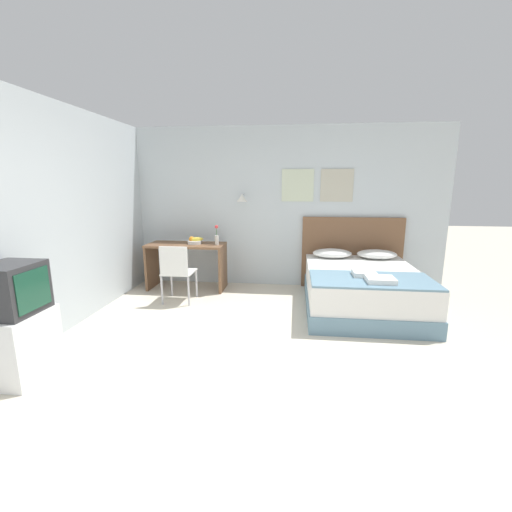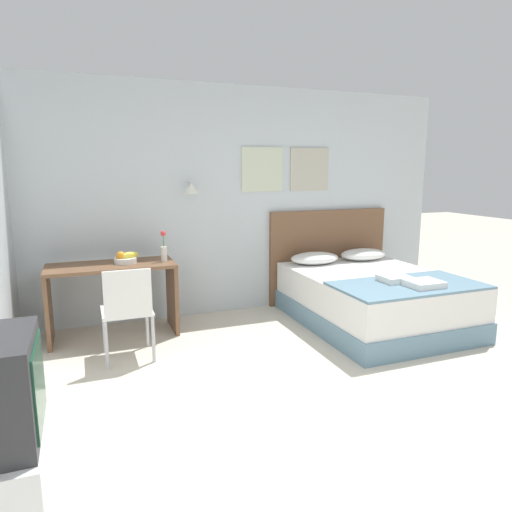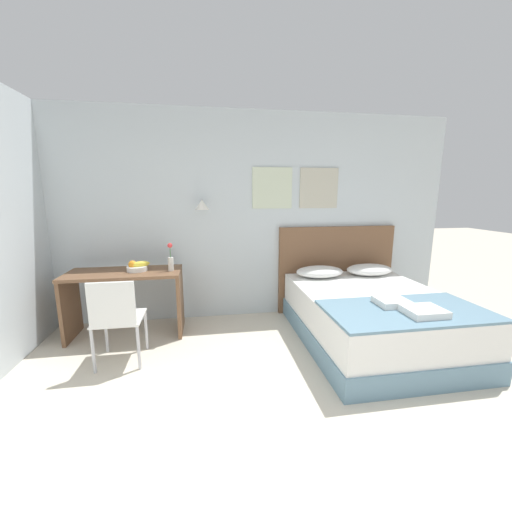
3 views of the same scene
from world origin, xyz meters
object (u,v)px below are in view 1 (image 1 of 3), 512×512
object	(u,v)px
bed	(361,289)
throw_blanket	(372,280)
desk_chair	(177,269)
tv_stand	(20,345)
headboard	(351,253)
pillow_right	(377,254)
flower_vase	(217,237)
television	(11,289)
pillow_left	(332,253)
folded_towel_mid_bed	(381,280)
folded_towel_near_foot	(364,273)
fruit_bowl	(195,241)
desk	(187,257)

from	to	relation	value
bed	throw_blanket	bearing A→B (deg)	-90.00
desk_chair	tv_stand	xyz separation A→B (m)	(-0.75, -2.07, -0.21)
tv_stand	bed	bearing A→B (deg)	32.20
bed	headboard	world-z (taller)	headboard
pillow_right	flower_vase	world-z (taller)	flower_vase
bed	television	size ratio (longest dim) A/B	4.13
throw_blanket	pillow_left	bearing A→B (deg)	104.94
pillow_right	desk_chair	bearing A→B (deg)	-164.93
pillow_right	folded_towel_mid_bed	size ratio (longest dim) A/B	1.89
throw_blanket	tv_stand	distance (m)	3.75
tv_stand	television	size ratio (longest dim) A/B	1.29
tv_stand	headboard	bearing A→B (deg)	42.82
desk_chair	folded_towel_near_foot	bearing A→B (deg)	-7.88
flower_vase	pillow_right	bearing A→B (deg)	3.07
folded_towel_near_foot	flower_vase	distance (m)	2.38
folded_towel_near_foot	desk_chair	bearing A→B (deg)	172.12
bed	fruit_bowl	world-z (taller)	fruit_bowl
folded_towel_mid_bed	tv_stand	size ratio (longest dim) A/B	0.53
pillow_right	desk	size ratio (longest dim) A/B	0.49
bed	desk_chair	distance (m)	2.65
pillow_right	folded_towel_near_foot	xyz separation A→B (m)	(-0.41, -1.16, -0.02)
fruit_bowl	television	xyz separation A→B (m)	(-0.82, -2.79, 0.03)
folded_towel_mid_bed	fruit_bowl	size ratio (longest dim) A/B	1.24
bed	headboard	distance (m)	1.06
bed	desk_chair	world-z (taller)	desk_chair
folded_towel_mid_bed	fruit_bowl	bearing A→B (deg)	152.91
folded_towel_near_foot	television	world-z (taller)	television
pillow_right	folded_towel_near_foot	distance (m)	1.23
desk_chair	flower_vase	world-z (taller)	flower_vase
fruit_bowl	television	distance (m)	2.90
television	desk_chair	bearing A→B (deg)	70.07
pillow_left	pillow_right	world-z (taller)	same
throw_blanket	television	bearing A→B (deg)	-155.14
headboard	flower_vase	distance (m)	2.25
throw_blanket	flower_vase	distance (m)	2.50
pillow_right	bed	bearing A→B (deg)	-115.34
headboard	desk	world-z (taller)	headboard
pillow_left	flower_vase	bearing A→B (deg)	-175.78
throw_blanket	folded_towel_near_foot	distance (m)	0.16
fruit_bowl	pillow_right	bearing A→B (deg)	1.62
folded_towel_mid_bed	desk_chair	bearing A→B (deg)	166.91
bed	folded_towel_near_foot	size ratio (longest dim) A/B	6.95
television	folded_towel_near_foot	bearing A→B (deg)	27.19
headboard	fruit_bowl	world-z (taller)	headboard
folded_towel_near_foot	desk	distance (m)	2.87
throw_blanket	desk	bearing A→B (deg)	156.02
throw_blanket	television	xyz separation A→B (m)	(-3.39, -1.57, 0.26)
bed	desk	xyz separation A→B (m)	(-2.72, 0.64, 0.25)
pillow_left	tv_stand	xyz separation A→B (m)	(-3.05, -2.87, -0.33)
desk	desk_chair	bearing A→B (deg)	-83.62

